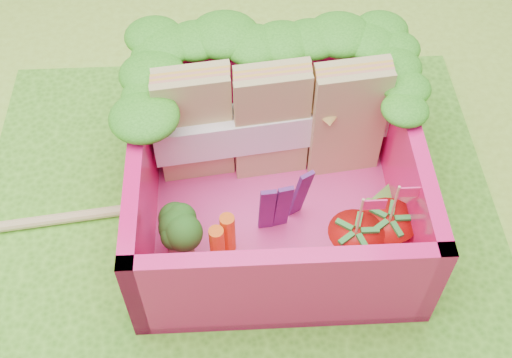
{
  "coord_description": "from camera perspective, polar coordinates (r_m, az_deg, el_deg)",
  "views": [
    {
      "loc": [
        -0.0,
        -1.7,
        2.66
      ],
      "look_at": [
        0.09,
        0.19,
        0.28
      ],
      "focal_mm": 45.0,
      "sensor_mm": 36.0,
      "label": 1
    }
  ],
  "objects": [
    {
      "name": "lettuce_ruffle",
      "position": [
        3.12,
        1.2,
        11.17
      ],
      "size": [
        1.43,
        0.83,
        0.11
      ],
      "color": "#277C16",
      "rests_on": "bento_box"
    },
    {
      "name": "chopsticks",
      "position": [
        3.38,
        -21.0,
        -3.88
      ],
      "size": [
        2.07,
        0.31,
        0.05
      ],
      "color": "#E3B87C",
      "rests_on": "placemat"
    },
    {
      "name": "strawberry_right",
      "position": [
        3.0,
        11.46,
        -4.85
      ],
      "size": [
        0.25,
        0.25,
        0.49
      ],
      "color": "red",
      "rests_on": "bento_floor"
    },
    {
      "name": "bento_box",
      "position": [
        3.02,
        1.67,
        0.36
      ],
      "size": [
        1.3,
        1.3,
        0.55
      ],
      "color": "#F5146B",
      "rests_on": "placemat"
    },
    {
      "name": "broccoli",
      "position": [
        2.9,
        -6.88,
        -4.91
      ],
      "size": [
        0.3,
        0.3,
        0.26
      ],
      "color": "#649C4B",
      "rests_on": "bento_floor"
    },
    {
      "name": "bento_floor",
      "position": [
        3.22,
        1.57,
        -2.43
      ],
      "size": [
        1.3,
        1.3,
        0.05
      ],
      "primitive_type": "cube",
      "color": "#E93B8F",
      "rests_on": "placemat"
    },
    {
      "name": "sandwich_stack",
      "position": [
        3.13,
        1.48,
        5.08
      ],
      "size": [
        1.17,
        0.31,
        0.64
      ],
      "color": "tan",
      "rests_on": "bento_floor"
    },
    {
      "name": "placemat",
      "position": [
        3.14,
        -1.45,
        -5.73
      ],
      "size": [
        2.6,
        2.6,
        0.03
      ],
      "primitive_type": "cube",
      "color": "#4C9C23",
      "rests_on": "ground"
    },
    {
      "name": "purple_wedges",
      "position": [
        2.97,
        2.45,
        -2.18
      ],
      "size": [
        0.23,
        0.12,
        0.38
      ],
      "color": "#4F1C63",
      "rests_on": "bento_floor"
    },
    {
      "name": "carrot_sticks",
      "position": [
        2.94,
        -2.98,
        -5.34
      ],
      "size": [
        0.12,
        0.13,
        0.24
      ],
      "color": "orange",
      "rests_on": "bento_floor"
    },
    {
      "name": "ground",
      "position": [
        3.16,
        -1.44,
        -5.88
      ],
      "size": [
        14.0,
        14.0,
        0.0
      ],
      "primitive_type": "plane",
      "color": "#95C036",
      "rests_on": "ground"
    },
    {
      "name": "strawberry_left",
      "position": [
        2.93,
        8.62,
        -5.97
      ],
      "size": [
        0.25,
        0.25,
        0.49
      ],
      "color": "red",
      "rests_on": "bento_floor"
    },
    {
      "name": "snap_peas",
      "position": [
        3.15,
        10.95,
        -4.11
      ],
      "size": [
        0.32,
        0.47,
        0.05
      ],
      "color": "#62B93A",
      "rests_on": "bento_floor"
    }
  ]
}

